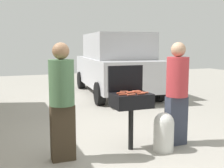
% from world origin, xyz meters
% --- Properties ---
extents(ground_plane, '(24.00, 24.00, 0.00)m').
position_xyz_m(ground_plane, '(0.00, 0.00, 0.00)').
color(ground_plane, '#9E998E').
extents(bbq_grill, '(0.60, 0.44, 0.91)m').
position_xyz_m(bbq_grill, '(0.19, 0.04, 0.77)').
color(bbq_grill, black).
rests_on(bbq_grill, ground).
extents(grill_lid_open, '(0.60, 0.05, 0.42)m').
position_xyz_m(grill_lid_open, '(0.19, 0.26, 1.12)').
color(grill_lid_open, black).
rests_on(grill_lid_open, bbq_grill).
extents(hot_dog_0, '(0.13, 0.03, 0.03)m').
position_xyz_m(hot_dog_0, '(0.19, 0.07, 0.93)').
color(hot_dog_0, '#C6593D').
rests_on(hot_dog_0, bbq_grill).
extents(hot_dog_1, '(0.13, 0.03, 0.03)m').
position_xyz_m(hot_dog_1, '(0.31, -0.01, 0.93)').
color(hot_dog_1, '#AD4228').
rests_on(hot_dog_1, bbq_grill).
extents(hot_dog_2, '(0.13, 0.04, 0.03)m').
position_xyz_m(hot_dog_2, '(0.29, -0.11, 0.93)').
color(hot_dog_2, '#AD4228').
rests_on(hot_dog_2, bbq_grill).
extents(hot_dog_3, '(0.13, 0.03, 0.03)m').
position_xyz_m(hot_dog_3, '(0.11, -0.13, 0.93)').
color(hot_dog_3, '#C6593D').
rests_on(hot_dog_3, bbq_grill).
extents(hot_dog_4, '(0.13, 0.04, 0.03)m').
position_xyz_m(hot_dog_4, '(0.32, 0.13, 0.93)').
color(hot_dog_4, '#C6593D').
rests_on(hot_dog_4, bbq_grill).
extents(hot_dog_5, '(0.13, 0.04, 0.03)m').
position_xyz_m(hot_dog_5, '(0.31, 0.06, 0.93)').
color(hot_dog_5, '#AD4228').
rests_on(hot_dog_5, bbq_grill).
extents(hot_dog_6, '(0.13, 0.04, 0.03)m').
position_xyz_m(hot_dog_6, '(0.02, 0.05, 0.93)').
color(hot_dog_6, '#AD4228').
rests_on(hot_dog_6, bbq_grill).
extents(hot_dog_7, '(0.13, 0.04, 0.03)m').
position_xyz_m(hot_dog_7, '(0.12, 0.16, 0.93)').
color(hot_dog_7, '#C6593D').
rests_on(hot_dog_7, bbq_grill).
extents(hot_dog_8, '(0.13, 0.03, 0.03)m').
position_xyz_m(hot_dog_8, '(-0.00, -0.07, 0.93)').
color(hot_dog_8, '#AD4228').
rests_on(hot_dog_8, bbq_grill).
extents(hot_dog_9, '(0.13, 0.03, 0.03)m').
position_xyz_m(hot_dog_9, '(0.17, 0.02, 0.93)').
color(hot_dog_9, '#AD4228').
rests_on(hot_dog_9, bbq_grill).
extents(hot_dog_10, '(0.13, 0.04, 0.03)m').
position_xyz_m(hot_dog_10, '(0.38, -0.05, 0.93)').
color(hot_dog_10, '#C6593D').
rests_on(hot_dog_10, bbq_grill).
extents(propane_tank, '(0.32, 0.32, 0.62)m').
position_xyz_m(propane_tank, '(0.65, -0.20, 0.32)').
color(propane_tank, silver).
rests_on(propane_tank, ground).
extents(person_left, '(0.36, 0.36, 1.70)m').
position_xyz_m(person_left, '(-0.90, 0.02, 0.92)').
color(person_left, '#3F3323').
rests_on(person_left, ground).
extents(person_right, '(0.36, 0.36, 1.71)m').
position_xyz_m(person_right, '(1.00, -0.02, 0.93)').
color(person_right, '#333847').
rests_on(person_right, ground).
extents(parked_minivan, '(2.38, 4.56, 2.02)m').
position_xyz_m(parked_minivan, '(1.85, 4.77, 1.03)').
color(parked_minivan, '#B7B7BC').
rests_on(parked_minivan, ground).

